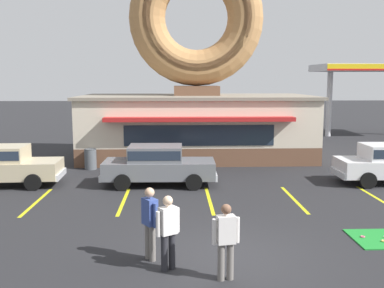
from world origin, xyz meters
TOP-DOWN VIEW (x-y plane):
  - ground_plane at (0.00, 0.00)m, footprint 160.00×160.00m
  - donut_shop_building at (-0.07, 13.94)m, footprint 12.30×6.75m
  - mini_donut_far_right at (4.18, 0.69)m, footprint 0.13×0.13m
  - mini_donut_extra at (3.77, 1.03)m, footprint 0.13×0.13m
  - golf_ball at (4.34, 1.00)m, footprint 0.04×0.04m
  - car_grey at (-1.92, 7.36)m, footprint 4.59×2.04m
  - car_champagne at (-8.11, 7.50)m, footprint 4.62×2.11m
  - pedestrian_blue_sweater_man at (-1.39, -0.77)m, footprint 0.51×0.41m
  - pedestrian_hooded_kid at (-1.82, -0.18)m, footprint 0.41×0.51m
  - pedestrian_leather_jacket_man at (-0.17, -1.33)m, footprint 0.59×0.31m
  - trash_bin at (-5.23, 10.70)m, footprint 0.57×0.57m
  - gas_station_canopy at (13.71, 22.66)m, footprint 9.00×4.46m
  - parking_stripe_far_left at (-6.03, 5.00)m, footprint 0.12×3.60m
  - parking_stripe_left at (-3.03, 5.00)m, footprint 0.12×3.60m
  - parking_stripe_mid_left at (-0.03, 5.00)m, footprint 0.12×3.60m
  - parking_stripe_centre at (2.97, 5.00)m, footprint 0.12×3.60m
  - parking_stripe_mid_right at (5.97, 5.00)m, footprint 0.12×3.60m

SIDE VIEW (x-z plane):
  - ground_plane at x=0.00m, z-range 0.00..0.00m
  - parking_stripe_far_left at x=-6.03m, z-range 0.00..0.01m
  - parking_stripe_left at x=-3.03m, z-range 0.00..0.01m
  - parking_stripe_mid_left at x=-0.03m, z-range 0.00..0.01m
  - parking_stripe_centre at x=2.97m, z-range 0.00..0.01m
  - parking_stripe_mid_right at x=5.97m, z-range 0.00..0.01m
  - mini_donut_far_right at x=4.18m, z-range 0.03..0.07m
  - mini_donut_extra at x=3.77m, z-range 0.03..0.07m
  - golf_ball at x=4.34m, z-range 0.03..0.07m
  - trash_bin at x=-5.23m, z-range 0.01..0.99m
  - car_grey at x=-1.92m, z-range 0.07..1.67m
  - car_champagne at x=-8.11m, z-range 0.07..1.67m
  - pedestrian_leather_jacket_man at x=-0.17m, z-range 0.09..1.74m
  - pedestrian_blue_sweater_man at x=-1.39m, z-range 0.09..1.79m
  - pedestrian_hooded_kid at x=-1.82m, z-range 0.10..1.83m
  - donut_shop_building at x=-0.07m, z-range -1.74..9.22m
  - gas_station_canopy at x=13.71m, z-range 2.21..7.51m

